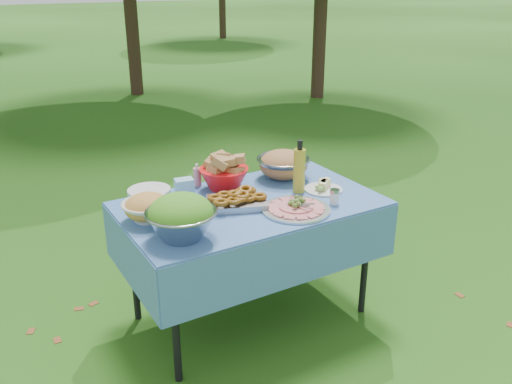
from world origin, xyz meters
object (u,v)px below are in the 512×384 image
charcuterie_platter (296,203)px  oil_bottle (299,166)px  plate_stack (149,195)px  pasta_bowl_steel (283,164)px  bread_bowl (224,173)px  picnic_table (251,261)px  salad_bowl (181,217)px

charcuterie_platter → oil_bottle: bearing=52.4°
plate_stack → pasta_bowl_steel: pasta_bowl_steel is taller
bread_bowl → pasta_bowl_steel: (0.42, -0.02, -0.01)m
plate_stack → bread_bowl: (0.47, -0.03, 0.06)m
charcuterie_platter → oil_bottle: 0.30m
bread_bowl → oil_bottle: 0.46m
plate_stack → charcuterie_platter: 0.84m
picnic_table → plate_stack: bearing=148.9°
plate_stack → salad_bowl: bearing=-92.5°
oil_bottle → salad_bowl: bearing=-165.8°
plate_stack → pasta_bowl_steel: bearing=-3.0°
plate_stack → picnic_table: bearing=-31.1°
bread_bowl → oil_bottle: bearing=-37.6°
salad_bowl → oil_bottle: size_ratio=1.09×
salad_bowl → oil_bottle: 0.88m
salad_bowl → charcuterie_platter: salad_bowl is taller
plate_stack → oil_bottle: (0.83, -0.30, 0.12)m
salad_bowl → bread_bowl: bearing=45.1°
picnic_table → charcuterie_platter: bearing=-55.1°
picnic_table → pasta_bowl_steel: pasta_bowl_steel is taller
picnic_table → charcuterie_platter: size_ratio=3.81×
plate_stack → charcuterie_platter: bearing=-38.9°
salad_bowl → charcuterie_platter: 0.68m
pasta_bowl_steel → charcuterie_platter: pasta_bowl_steel is taller
salad_bowl → bread_bowl: size_ratio=1.17×
plate_stack → pasta_bowl_steel: (0.88, -0.05, 0.05)m
plate_stack → bread_bowl: 0.47m
bread_bowl → picnic_table: bearing=-84.1°
picnic_table → charcuterie_platter: (0.16, -0.23, 0.42)m
picnic_table → salad_bowl: salad_bowl is taller
picnic_table → plate_stack: 0.71m
charcuterie_platter → picnic_table: bearing=124.9°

